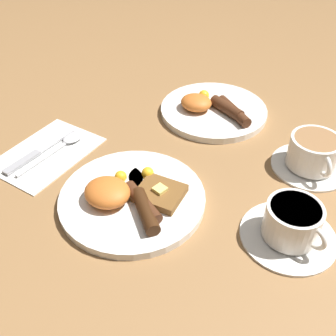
# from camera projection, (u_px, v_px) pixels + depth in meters

# --- Properties ---
(ground_plane) EXTENTS (3.00, 3.00, 0.00)m
(ground_plane) POSITION_uv_depth(u_px,v_px,m) (133.00, 202.00, 0.69)
(ground_plane) COLOR olive
(breakfast_plate_near) EXTENTS (0.25, 0.25, 0.05)m
(breakfast_plate_near) POSITION_uv_depth(u_px,v_px,m) (131.00, 197.00, 0.68)
(breakfast_plate_near) COLOR white
(breakfast_plate_near) RESTS_ON ground_plane
(breakfast_plate_far) EXTENTS (0.24, 0.24, 0.05)m
(breakfast_plate_far) POSITION_uv_depth(u_px,v_px,m) (213.00, 109.00, 0.90)
(breakfast_plate_far) COLOR white
(breakfast_plate_far) RESTS_ON ground_plane
(teacup_near) EXTENTS (0.15, 0.15, 0.07)m
(teacup_near) POSITION_uv_depth(u_px,v_px,m) (291.00, 225.00, 0.61)
(teacup_near) COLOR white
(teacup_near) RESTS_ON ground_plane
(teacup_far) EXTENTS (0.15, 0.15, 0.07)m
(teacup_far) POSITION_uv_depth(u_px,v_px,m) (313.00, 155.00, 0.74)
(teacup_far) COLOR white
(teacup_far) RESTS_ON ground_plane
(napkin) EXTENTS (0.16, 0.21, 0.01)m
(napkin) POSITION_uv_depth(u_px,v_px,m) (47.00, 153.00, 0.79)
(napkin) COLOR white
(napkin) RESTS_ON ground_plane
(knife) EXTENTS (0.03, 0.18, 0.01)m
(knife) POSITION_uv_depth(u_px,v_px,m) (38.00, 152.00, 0.79)
(knife) COLOR silver
(knife) RESTS_ON napkin
(spoon) EXTENTS (0.04, 0.17, 0.01)m
(spoon) POSITION_uv_depth(u_px,v_px,m) (67.00, 141.00, 0.81)
(spoon) COLOR silver
(spoon) RESTS_ON napkin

